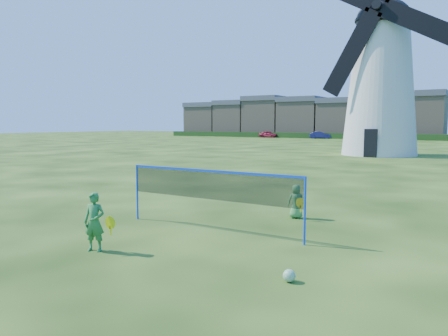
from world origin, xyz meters
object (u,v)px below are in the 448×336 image
at_px(windmill, 381,78).
at_px(player_girl, 95,222).
at_px(car_left, 269,134).
at_px(player_boy, 296,201).
at_px(car_right, 320,135).
at_px(badminton_net, 211,186).
at_px(play_ball, 289,276).

height_order(windmill, player_girl, windmill).
height_order(player_girl, car_left, car_left).
bearing_deg(player_boy, car_left, -84.45).
bearing_deg(player_boy, car_right, -92.32).
relative_size(badminton_net, car_left, 1.35).
distance_m(badminton_net, player_girl, 3.04).
bearing_deg(windmill, car_right, 115.96).
height_order(windmill, player_boy, windmill).
distance_m(player_girl, play_ball, 4.30).
relative_size(badminton_net, car_right, 1.32).
distance_m(player_boy, car_left, 71.05).
distance_m(windmill, car_right, 41.18).
relative_size(player_girl, car_right, 0.33).
xyz_separation_m(player_boy, car_right, (-21.27, 63.65, 0.14)).
bearing_deg(play_ball, car_right, 108.64).
height_order(windmill, play_ball, windmill).
distance_m(player_boy, car_right, 67.11).
distance_m(windmill, player_boy, 27.88).
height_order(badminton_net, player_girl, badminton_net).
distance_m(player_girl, car_left, 74.82).
height_order(badminton_net, car_right, badminton_net).
relative_size(windmill, player_girl, 15.08).
relative_size(windmill, play_ball, 86.49).
relative_size(windmill, car_left, 5.07).
xyz_separation_m(windmill, player_boy, (3.43, -27.00, -6.04)).
relative_size(badminton_net, player_boy, 5.17).
bearing_deg(play_ball, windmill, 99.37).
xyz_separation_m(play_ball, car_left, (-33.34, 68.43, 0.53)).
bearing_deg(car_right, car_left, 72.83).
distance_m(player_girl, player_boy, 5.79).
xyz_separation_m(play_ball, car_right, (-23.08, 68.41, 0.52)).
bearing_deg(car_left, car_right, -90.86).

